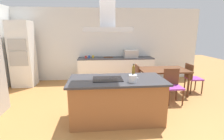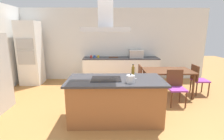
{
  "view_description": "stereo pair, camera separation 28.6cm",
  "coord_description": "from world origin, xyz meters",
  "px_view_note": "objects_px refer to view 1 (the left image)",
  "views": [
    {
      "loc": [
        -0.41,
        -3.33,
        1.86
      ],
      "look_at": [
        -0.06,
        0.4,
        1.0
      ],
      "focal_mm": 27.2,
      "sensor_mm": 36.0,
      "label": 1
    },
    {
      "loc": [
        -0.13,
        -3.34,
        1.86
      ],
      "look_at": [
        -0.06,
        0.4,
        1.0
      ],
      "focal_mm": 27.2,
      "sensor_mm": 36.0,
      "label": 2
    }
  ],
  "objects_px": {
    "olive_oil_bottle": "(133,71)",
    "countertop_microwave": "(131,54)",
    "coffee_mug_yellow": "(93,57)",
    "range_hood": "(107,18)",
    "tea_kettle": "(133,79)",
    "coffee_mug_blue": "(89,57)",
    "wall_oven_stack": "(22,54)",
    "chair_facing_island": "(173,83)",
    "dining_table": "(163,72)",
    "chair_at_right_end": "(192,76)",
    "chair_at_left_end": "(133,78)",
    "cooktop": "(108,79)",
    "coffee_mug_red": "(86,57)",
    "cutting_board": "(108,57)"
  },
  "relations": [
    {
      "from": "coffee_mug_red",
      "to": "cutting_board",
      "type": "height_order",
      "value": "coffee_mug_red"
    },
    {
      "from": "chair_at_right_end",
      "to": "range_hood",
      "type": "relative_size",
      "value": 0.99
    },
    {
      "from": "olive_oil_bottle",
      "to": "coffee_mug_red",
      "type": "height_order",
      "value": "olive_oil_bottle"
    },
    {
      "from": "cutting_board",
      "to": "dining_table",
      "type": "bearing_deg",
      "value": -43.46
    },
    {
      "from": "wall_oven_stack",
      "to": "coffee_mug_yellow",
      "type": "bearing_deg",
      "value": 6.5
    },
    {
      "from": "chair_at_right_end",
      "to": "coffee_mug_blue",
      "type": "bearing_deg",
      "value": 155.85
    },
    {
      "from": "chair_at_right_end",
      "to": "range_hood",
      "type": "distance_m",
      "value": 3.45
    },
    {
      "from": "tea_kettle",
      "to": "chair_facing_island",
      "type": "xyz_separation_m",
      "value": [
        1.31,
        1.04,
        -0.46
      ]
    },
    {
      "from": "wall_oven_stack",
      "to": "chair_at_right_end",
      "type": "xyz_separation_m",
      "value": [
        5.4,
        -1.19,
        -0.59
      ]
    },
    {
      "from": "olive_oil_bottle",
      "to": "countertop_microwave",
      "type": "distance_m",
      "value": 2.73
    },
    {
      "from": "olive_oil_bottle",
      "to": "chair_at_left_end",
      "type": "distance_m",
      "value": 1.4
    },
    {
      "from": "wall_oven_stack",
      "to": "chair_at_left_end",
      "type": "bearing_deg",
      "value": -18.38
    },
    {
      "from": "cutting_board",
      "to": "chair_at_left_end",
      "type": "relative_size",
      "value": 0.38
    },
    {
      "from": "chair_at_right_end",
      "to": "tea_kettle",
      "type": "bearing_deg",
      "value": -142.44
    },
    {
      "from": "wall_oven_stack",
      "to": "range_hood",
      "type": "xyz_separation_m",
      "value": [
        2.71,
        -2.65,
        1.0
      ]
    },
    {
      "from": "coffee_mug_yellow",
      "to": "chair_facing_island",
      "type": "bearing_deg",
      "value": -45.09
    },
    {
      "from": "dining_table",
      "to": "chair_at_right_end",
      "type": "bearing_deg",
      "value": -0.0
    },
    {
      "from": "olive_oil_bottle",
      "to": "coffee_mug_red",
      "type": "distance_m",
      "value": 2.89
    },
    {
      "from": "cutting_board",
      "to": "range_hood",
      "type": "height_order",
      "value": "range_hood"
    },
    {
      "from": "countertop_microwave",
      "to": "coffee_mug_yellow",
      "type": "bearing_deg",
      "value": 178.5
    },
    {
      "from": "chair_facing_island",
      "to": "chair_at_left_end",
      "type": "bearing_deg",
      "value": 143.99
    },
    {
      "from": "countertop_microwave",
      "to": "dining_table",
      "type": "relative_size",
      "value": 0.36
    },
    {
      "from": "coffee_mug_yellow",
      "to": "chair_at_right_end",
      "type": "distance_m",
      "value": 3.39
    },
    {
      "from": "cutting_board",
      "to": "chair_at_left_end",
      "type": "height_order",
      "value": "cutting_board"
    },
    {
      "from": "cutting_board",
      "to": "dining_table",
      "type": "xyz_separation_m",
      "value": [
        1.55,
        -1.47,
        -0.24
      ]
    },
    {
      "from": "coffee_mug_yellow",
      "to": "chair_at_left_end",
      "type": "distance_m",
      "value": 1.94
    },
    {
      "from": "coffee_mug_blue",
      "to": "coffee_mug_yellow",
      "type": "bearing_deg",
      "value": 14.26
    },
    {
      "from": "cooktop",
      "to": "coffee_mug_red",
      "type": "xyz_separation_m",
      "value": [
        -0.6,
        2.83,
        0.04
      ]
    },
    {
      "from": "dining_table",
      "to": "cutting_board",
      "type": "bearing_deg",
      "value": 136.54
    },
    {
      "from": "coffee_mug_blue",
      "to": "chair_at_right_end",
      "type": "distance_m",
      "value": 3.5
    },
    {
      "from": "coffee_mug_yellow",
      "to": "chair_facing_island",
      "type": "height_order",
      "value": "coffee_mug_yellow"
    },
    {
      "from": "countertop_microwave",
      "to": "coffee_mug_red",
      "type": "height_order",
      "value": "countertop_microwave"
    },
    {
      "from": "tea_kettle",
      "to": "dining_table",
      "type": "xyz_separation_m",
      "value": [
        1.31,
        1.71,
        -0.31
      ]
    },
    {
      "from": "olive_oil_bottle",
      "to": "range_hood",
      "type": "relative_size",
      "value": 0.3
    },
    {
      "from": "chair_facing_island",
      "to": "chair_at_right_end",
      "type": "bearing_deg",
      "value": 36.01
    },
    {
      "from": "chair_facing_island",
      "to": "olive_oil_bottle",
      "type": "bearing_deg",
      "value": -153.2
    },
    {
      "from": "tea_kettle",
      "to": "coffee_mug_blue",
      "type": "relative_size",
      "value": 2.36
    },
    {
      "from": "wall_oven_stack",
      "to": "chair_facing_island",
      "type": "relative_size",
      "value": 2.47
    },
    {
      "from": "coffee_mug_blue",
      "to": "dining_table",
      "type": "height_order",
      "value": "coffee_mug_blue"
    },
    {
      "from": "coffee_mug_yellow",
      "to": "range_hood",
      "type": "distance_m",
      "value": 3.16
    },
    {
      "from": "countertop_microwave",
      "to": "wall_oven_stack",
      "type": "bearing_deg",
      "value": -176.45
    },
    {
      "from": "coffee_mug_red",
      "to": "range_hood",
      "type": "distance_m",
      "value": 3.12
    },
    {
      "from": "chair_at_left_end",
      "to": "range_hood",
      "type": "xyz_separation_m",
      "value": [
        -0.86,
        -1.46,
        1.59
      ]
    },
    {
      "from": "olive_oil_bottle",
      "to": "chair_facing_island",
      "type": "distance_m",
      "value": 1.44
    },
    {
      "from": "coffee_mug_blue",
      "to": "coffee_mug_yellow",
      "type": "distance_m",
      "value": 0.14
    },
    {
      "from": "coffee_mug_blue",
      "to": "chair_at_right_end",
      "type": "relative_size",
      "value": 0.1
    },
    {
      "from": "countertop_microwave",
      "to": "tea_kettle",
      "type": "bearing_deg",
      "value": -100.68
    },
    {
      "from": "cooktop",
      "to": "chair_at_right_end",
      "type": "bearing_deg",
      "value": 28.51
    },
    {
      "from": "coffee_mug_red",
      "to": "range_hood",
      "type": "relative_size",
      "value": 0.1
    },
    {
      "from": "dining_table",
      "to": "range_hood",
      "type": "height_order",
      "value": "range_hood"
    }
  ]
}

